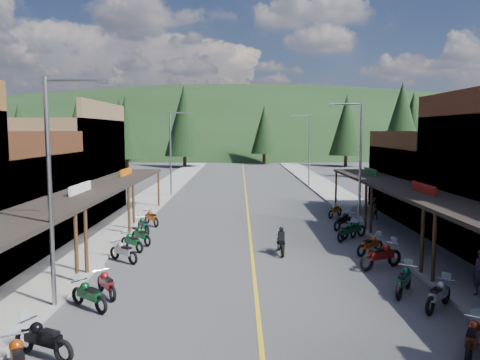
{
  "coord_description": "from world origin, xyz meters",
  "views": [
    {
      "loc": [
        -0.63,
        -21.79,
        6.21
      ],
      "look_at": [
        -0.6,
        8.73,
        3.0
      ],
      "focal_mm": 35.0,
      "sensor_mm": 36.0,
      "label": 1
    }
  ],
  "objects_px": {
    "pine_1": "(120,126)",
    "bike_west_10": "(143,224)",
    "pine_8": "(77,133)",
    "bike_east_8": "(370,244)",
    "bike_west_6": "(106,282)",
    "bike_west_5": "(89,294)",
    "streetlight_3": "(308,147)",
    "bike_east_7": "(381,254)",
    "bike_east_4": "(473,336)",
    "bike_east_5": "(439,293)",
    "bike_west_11": "(151,217)",
    "bike_east_6": "(404,279)",
    "pedestrian_east_b": "(373,208)",
    "shop_west_3": "(54,169)",
    "bike_west_4": "(43,337)",
    "pine_7": "(89,126)",
    "bike_west_7": "(123,251)",
    "streetlight_1": "(172,150)",
    "pine_9": "(413,130)",
    "bike_east_12": "(335,210)",
    "bike_west_8": "(132,241)",
    "pine_4": "(346,125)",
    "bike_east_11": "(344,220)",
    "pine_2": "(184,120)",
    "pine_5": "(413,122)",
    "pine_3": "(264,129)",
    "bike_west_9": "(141,235)",
    "rider_on_bike": "(281,243)",
    "bike_east_10": "(353,228)",
    "pine_0": "(19,129)",
    "bike_east_9": "(347,230)",
    "streetlight_0": "(54,183)",
    "bike_west_3": "(18,358)"
  },
  "relations": [
    {
      "from": "pine_5",
      "to": "bike_west_5",
      "type": "xyz_separation_m",
      "value": [
        -39.89,
        -78.01,
        -7.43
      ]
    },
    {
      "from": "pine_7",
      "to": "bike_east_7",
      "type": "bearing_deg",
      "value": -63.92
    },
    {
      "from": "bike_west_10",
      "to": "bike_east_12",
      "type": "relative_size",
      "value": 1.02
    },
    {
      "from": "pine_0",
      "to": "pine_7",
      "type": "xyz_separation_m",
      "value": [
        8.0,
        14.0,
        0.75
      ]
    },
    {
      "from": "shop_west_3",
      "to": "bike_west_4",
      "type": "height_order",
      "value": "shop_west_3"
    },
    {
      "from": "pine_4",
      "to": "bike_east_9",
      "type": "bearing_deg",
      "value": -102.65
    },
    {
      "from": "bike_west_10",
      "to": "bike_west_9",
      "type": "bearing_deg",
      "value": -109.83
    },
    {
      "from": "bike_east_6",
      "to": "pedestrian_east_b",
      "type": "xyz_separation_m",
      "value": [
        2.9,
        14.34,
        0.34
      ]
    },
    {
      "from": "bike_east_5",
      "to": "bike_west_11",
      "type": "bearing_deg",
      "value": 174.5
    },
    {
      "from": "pine_2",
      "to": "bike_east_12",
      "type": "relative_size",
      "value": 7.19
    },
    {
      "from": "pine_2",
      "to": "pine_5",
      "type": "height_order",
      "value": "same"
    },
    {
      "from": "bike_west_7",
      "to": "bike_east_6",
      "type": "xyz_separation_m",
      "value": [
        11.78,
        -4.42,
        0.04
      ]
    },
    {
      "from": "bike_west_10",
      "to": "bike_east_11",
      "type": "xyz_separation_m",
      "value": [
        12.43,
        1.22,
        0.05
      ]
    },
    {
      "from": "pine_8",
      "to": "bike_east_8",
      "type": "xyz_separation_m",
      "value": [
        27.95,
        -38.77,
        -5.43
      ]
    },
    {
      "from": "bike_west_5",
      "to": "bike_east_8",
      "type": "bearing_deg",
      "value": -19.84
    },
    {
      "from": "bike_west_6",
      "to": "bike_west_5",
      "type": "bearing_deg",
      "value": -134.83
    },
    {
      "from": "bike_west_7",
      "to": "rider_on_bike",
      "type": "xyz_separation_m",
      "value": [
        7.61,
        1.45,
        0.02
      ]
    },
    {
      "from": "pine_5",
      "to": "bike_west_8",
      "type": "distance_m",
      "value": 81.07
    },
    {
      "from": "bike_west_5",
      "to": "pine_7",
      "type": "bearing_deg",
      "value": 56.4
    },
    {
      "from": "pine_1",
      "to": "bike_west_10",
      "type": "distance_m",
      "value": 66.58
    },
    {
      "from": "pine_5",
      "to": "bike_east_10",
      "type": "height_order",
      "value": "pine_5"
    },
    {
      "from": "shop_west_3",
      "to": "pine_3",
      "type": "xyz_separation_m",
      "value": [
        17.78,
        54.7,
        2.96
      ]
    },
    {
      "from": "shop_west_3",
      "to": "bike_west_6",
      "type": "relative_size",
      "value": 5.83
    },
    {
      "from": "pine_4",
      "to": "bike_east_11",
      "type": "bearing_deg",
      "value": -102.87
    },
    {
      "from": "bike_west_3",
      "to": "bike_east_9",
      "type": "relative_size",
      "value": 1.01
    },
    {
      "from": "pine_0",
      "to": "bike_east_9",
      "type": "bearing_deg",
      "value": -51.7
    },
    {
      "from": "pine_7",
      "to": "bike_east_8",
      "type": "height_order",
      "value": "pine_7"
    },
    {
      "from": "bike_west_10",
      "to": "bike_west_8",
      "type": "bearing_deg",
      "value": -115.31
    },
    {
      "from": "bike_east_7",
      "to": "bike_east_12",
      "type": "relative_size",
      "value": 1.2
    },
    {
      "from": "pine_9",
      "to": "bike_east_7",
      "type": "relative_size",
      "value": 4.62
    },
    {
      "from": "bike_east_4",
      "to": "bike_east_9",
      "type": "height_order",
      "value": "bike_east_9"
    },
    {
      "from": "streetlight_0",
      "to": "bike_east_7",
      "type": "relative_size",
      "value": 3.42
    },
    {
      "from": "streetlight_0",
      "to": "pine_1",
      "type": "relative_size",
      "value": 0.64
    },
    {
      "from": "shop_west_3",
      "to": "pedestrian_east_b",
      "type": "relative_size",
      "value": 6.94
    },
    {
      "from": "bike_east_9",
      "to": "bike_west_11",
      "type": "bearing_deg",
      "value": -157.36
    },
    {
      "from": "bike_east_9",
      "to": "bike_west_8",
      "type": "bearing_deg",
      "value": -126.68
    },
    {
      "from": "pine_1",
      "to": "bike_west_11",
      "type": "bearing_deg",
      "value": -74.05
    },
    {
      "from": "streetlight_1",
      "to": "bike_east_10",
      "type": "relative_size",
      "value": 3.93
    },
    {
      "from": "streetlight_3",
      "to": "bike_west_7",
      "type": "distance_m",
      "value": 33.05
    },
    {
      "from": "pine_7",
      "to": "bike_east_8",
      "type": "distance_m",
      "value": 84.12
    },
    {
      "from": "pine_1",
      "to": "pine_3",
      "type": "relative_size",
      "value": 1.14
    },
    {
      "from": "bike_west_6",
      "to": "bike_east_6",
      "type": "height_order",
      "value": "bike_east_6"
    },
    {
      "from": "bike_west_8",
      "to": "pedestrian_east_b",
      "type": "distance_m",
      "value": 16.71
    },
    {
      "from": "streetlight_3",
      "to": "bike_east_7",
      "type": "distance_m",
      "value": 31.42
    },
    {
      "from": "streetlight_0",
      "to": "pine_5",
      "type": "distance_m",
      "value": 88.17
    },
    {
      "from": "pine_8",
      "to": "bike_east_4",
      "type": "relative_size",
      "value": 5.23
    },
    {
      "from": "streetlight_1",
      "to": "pine_9",
      "type": "bearing_deg",
      "value": 36.62
    },
    {
      "from": "streetlight_3",
      "to": "bike_east_5",
      "type": "distance_m",
      "value": 36.25
    },
    {
      "from": "bike_west_3",
      "to": "bike_east_11",
      "type": "xyz_separation_m",
      "value": [
        12.13,
        18.02,
        0.04
      ]
    },
    {
      "from": "pine_1",
      "to": "bike_west_6",
      "type": "distance_m",
      "value": 77.23
    }
  ]
}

